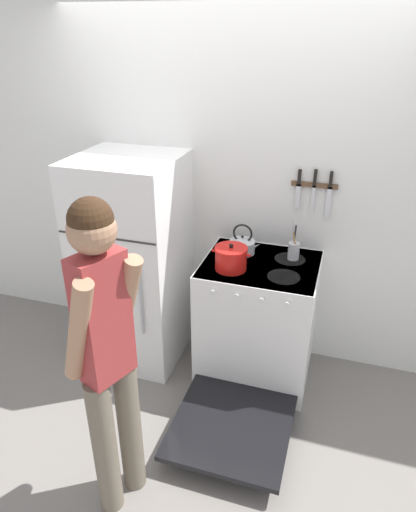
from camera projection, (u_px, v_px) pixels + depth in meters
name	position (u px, v px, depth m)	size (l,w,h in m)	color
ground_plane	(228.00, 337.00, 3.86)	(14.00, 14.00, 0.00)	slate
wall_back	(233.00, 192.00, 3.31)	(10.00, 0.06, 2.55)	silver
refrigerator	(134.00, 262.00, 3.39)	(0.71, 0.72, 1.58)	white
stove_range	(256.00, 323.00, 3.26)	(0.78, 1.40, 0.92)	white
dutch_oven_pot	(231.00, 258.00, 2.98)	(0.26, 0.22, 0.18)	red
tea_kettle	(243.00, 244.00, 3.21)	(0.23, 0.18, 0.22)	silver
utensil_jar	(294.00, 250.00, 3.12)	(0.08, 0.08, 0.28)	#B7BABF
person	(107.00, 350.00, 2.13)	(0.37, 0.42, 1.75)	#6B6051
wall_knife_strip	(315.00, 185.00, 3.06)	(0.31, 0.03, 0.34)	brown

